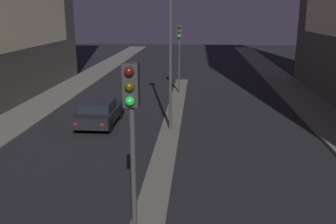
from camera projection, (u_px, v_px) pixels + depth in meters
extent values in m
cube|color=#66605B|center=(171.00, 129.00, 19.49)|extent=(1.01, 28.33, 0.14)
cylinder|color=#383838|center=(134.00, 194.00, 8.23)|extent=(0.12, 0.12, 4.00)
cube|color=#2D2D2D|center=(131.00, 85.00, 7.59)|extent=(0.32, 0.28, 0.90)
sphere|color=#4C0F0F|center=(129.00, 71.00, 7.34)|extent=(0.20, 0.20, 0.20)
sphere|color=#4C380A|center=(130.00, 86.00, 7.42)|extent=(0.20, 0.20, 0.20)
sphere|color=#1EEA4C|center=(130.00, 101.00, 7.49)|extent=(0.20, 0.20, 0.20)
cylinder|color=#383838|center=(179.00, 66.00, 27.24)|extent=(0.12, 0.12, 4.00)
cube|color=#2D2D2D|center=(179.00, 32.00, 26.60)|extent=(0.32, 0.28, 0.90)
sphere|color=#4C0F0F|center=(179.00, 27.00, 26.35)|extent=(0.20, 0.20, 0.20)
sphere|color=#4C380A|center=(179.00, 32.00, 26.43)|extent=(0.20, 0.20, 0.20)
sphere|color=#1EEA4C|center=(179.00, 36.00, 26.51)|extent=(0.20, 0.20, 0.20)
cylinder|color=#383838|center=(170.00, 49.00, 18.25)|extent=(0.16, 0.16, 8.12)
cube|color=black|center=(99.00, 114.00, 20.31)|extent=(1.91, 4.07, 0.59)
cube|color=black|center=(98.00, 105.00, 19.88)|extent=(1.62, 1.83, 0.50)
cube|color=red|center=(76.00, 124.00, 18.40)|extent=(0.14, 0.04, 0.10)
cube|color=red|center=(102.00, 125.00, 18.30)|extent=(0.14, 0.04, 0.10)
cylinder|color=black|center=(91.00, 113.00, 21.67)|extent=(0.22, 0.64, 0.64)
cylinder|color=black|center=(120.00, 113.00, 21.54)|extent=(0.22, 0.64, 0.64)
cylinder|color=black|center=(77.00, 126.00, 19.24)|extent=(0.22, 0.64, 0.64)
cylinder|color=black|center=(110.00, 126.00, 19.11)|extent=(0.22, 0.64, 0.64)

